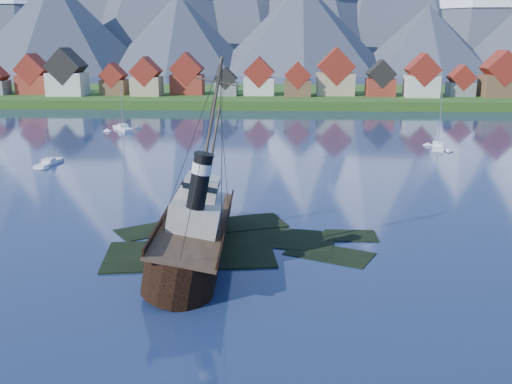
{
  "coord_description": "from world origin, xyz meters",
  "views": [
    {
      "loc": [
        6.76,
        -59.09,
        22.27
      ],
      "look_at": [
        3.73,
        6.0,
        5.0
      ],
      "focal_mm": 40.0,
      "sensor_mm": 36.0,
      "label": 1
    }
  ],
  "objects_px": {
    "tugboat_wreck": "(191,228)",
    "sailboat_a": "(49,164)",
    "sailboat_d": "(438,147)",
    "sailboat_c": "(123,129)"
  },
  "relations": [
    {
      "from": "sailboat_a",
      "to": "sailboat_c",
      "type": "bearing_deg",
      "value": 92.02
    },
    {
      "from": "sailboat_a",
      "to": "sailboat_d",
      "type": "bearing_deg",
      "value": 19.52
    },
    {
      "from": "sailboat_c",
      "to": "sailboat_d",
      "type": "relative_size",
      "value": 0.99
    },
    {
      "from": "sailboat_a",
      "to": "sailboat_d",
      "type": "distance_m",
      "value": 79.41
    },
    {
      "from": "sailboat_c",
      "to": "tugboat_wreck",
      "type": "bearing_deg",
      "value": -104.28
    },
    {
      "from": "tugboat_wreck",
      "to": "sailboat_d",
      "type": "distance_m",
      "value": 77.61
    },
    {
      "from": "tugboat_wreck",
      "to": "sailboat_a",
      "type": "distance_m",
      "value": 55.59
    },
    {
      "from": "sailboat_a",
      "to": "sailboat_c",
      "type": "relative_size",
      "value": 0.81
    },
    {
      "from": "tugboat_wreck",
      "to": "sailboat_c",
      "type": "relative_size",
      "value": 2.33
    },
    {
      "from": "sailboat_a",
      "to": "tugboat_wreck",
      "type": "bearing_deg",
      "value": -48.0
    }
  ]
}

